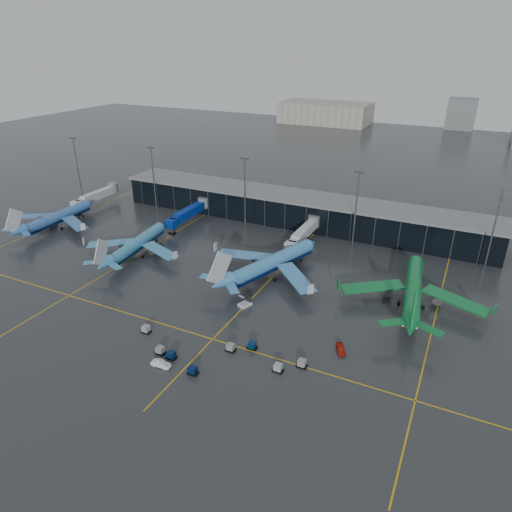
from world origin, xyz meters
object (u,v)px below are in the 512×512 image
at_px(airliner_klm_near, 273,254).
at_px(service_van_red, 341,349).
at_px(airliner_arkefly, 136,237).
at_px(baggage_carts, 215,353).
at_px(mobile_airstair, 245,303).
at_px(service_van_white, 161,364).
at_px(airliner_klm_west, 57,211).
at_px(airliner_aer_lingus, 415,280).

height_order(airliner_klm_near, service_van_red, airliner_klm_near).
bearing_deg(airliner_arkefly, baggage_carts, -41.94).
relative_size(airliner_arkefly, airliner_klm_near, 0.88).
relative_size(mobile_airstair, service_van_white, 0.87).
xyz_separation_m(airliner_arkefly, service_van_white, (40.12, -41.95, -5.24)).
height_order(airliner_klm_west, airliner_arkefly, airliner_klm_west).
distance_m(airliner_klm_near, service_van_red, 38.93).
xyz_separation_m(service_van_red, service_van_white, (-32.56, -21.63, -0.03)).
height_order(airliner_klm_west, service_van_white, airliner_klm_west).
height_order(airliner_arkefly, service_van_white, airliner_arkefly).
xyz_separation_m(airliner_aer_lingus, service_van_red, (-10.73, -28.04, -6.01)).
bearing_deg(airliner_klm_west, service_van_white, -32.22).
bearing_deg(service_van_red, mobile_airstair, 138.41).
bearing_deg(airliner_klm_west, baggage_carts, -25.64).
relative_size(airliner_klm_west, airliner_klm_near, 0.90).
xyz_separation_m(airliner_klm_near, service_van_red, (28.24, -26.11, -6.05)).
relative_size(airliner_arkefly, airliner_aer_lingus, 0.88).
bearing_deg(mobile_airstair, airliner_arkefly, -175.17).
xyz_separation_m(airliner_arkefly, airliner_klm_near, (44.44, 5.79, 0.83)).
distance_m(airliner_arkefly, baggage_carts, 59.57).
xyz_separation_m(airliner_aer_lingus, baggage_carts, (-34.71, -41.63, -5.99)).
xyz_separation_m(airliner_klm_west, airliner_aer_lingus, (124.61, 1.39, 0.68)).
bearing_deg(airliner_arkefly, airliner_aer_lingus, -1.80).
bearing_deg(service_van_white, airliner_arkefly, 39.47).
relative_size(airliner_klm_west, service_van_white, 9.14).
bearing_deg(service_van_white, baggage_carts, -51.12).
bearing_deg(airliner_arkefly, airliner_klm_west, 164.18).
height_order(airliner_arkefly, airliner_aer_lingus, airliner_aer_lingus).
distance_m(mobile_airstair, service_van_white, 29.74).
bearing_deg(baggage_carts, airliner_arkefly, 145.14).
distance_m(airliner_aer_lingus, service_van_red, 30.62).
relative_size(airliner_arkefly, baggage_carts, 0.98).
distance_m(airliner_arkefly, mobile_airstair, 46.94).
distance_m(baggage_carts, mobile_airstair, 21.65).
height_order(baggage_carts, service_van_red, baggage_carts).
relative_size(airliner_aer_lingus, baggage_carts, 1.11).
height_order(airliner_aer_lingus, baggage_carts, airliner_aer_lingus).
bearing_deg(airliner_klm_west, airliner_aer_lingus, -0.88).
relative_size(airliner_klm_west, service_van_red, 9.11).
bearing_deg(airliner_aer_lingus, airliner_klm_west, 174.09).
height_order(airliner_klm_near, mobile_airstair, airliner_klm_near).
relative_size(baggage_carts, service_van_white, 9.16).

